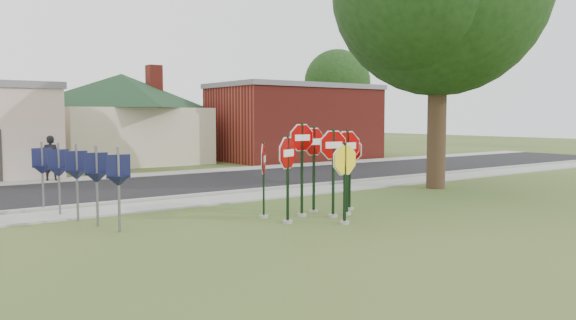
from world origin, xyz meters
TOP-DOWN VIEW (x-y plane):
  - ground at (0.00, 0.00)m, footprint 120.00×120.00m
  - sidewalk_near at (0.00, 5.50)m, footprint 60.00×1.60m
  - road at (0.00, 10.00)m, footprint 60.00×7.00m
  - sidewalk_far at (0.00, 14.30)m, footprint 60.00×1.60m
  - curb at (0.00, 6.50)m, footprint 60.00×0.20m
  - stop_sign_center at (0.33, 1.07)m, footprint 1.07×0.24m
  - stop_sign_yellow at (-0.07, 0.15)m, footprint 1.08×0.24m
  - stop_sign_left at (-1.17, 1.07)m, footprint 1.03×0.50m
  - stop_sign_right at (0.87, 1.11)m, footprint 1.12×0.24m
  - stop_sign_back_right at (0.35, 1.93)m, footprint 1.09×0.24m
  - stop_sign_back_left at (-0.27, 1.67)m, footprint 1.02×0.24m
  - stop_sign_far_right at (1.48, 1.68)m, footprint 0.34×1.01m
  - stop_sign_far_left at (-1.23, 2.08)m, footprint 0.73×0.90m
  - route_sign_row at (-5.40, 4.50)m, footprint 1.43×4.63m
  - building_house at (2.00, 22.00)m, footprint 11.60×11.60m
  - building_brick at (12.00, 18.50)m, footprint 10.20×6.20m
  - bg_tree_right at (22.00, 26.00)m, footprint 5.60×5.60m
  - pedestrian at (-3.81, 14.20)m, footprint 0.81×0.69m

SIDE VIEW (x-z plane):
  - ground at x=0.00m, z-range 0.00..0.00m
  - road at x=0.00m, z-range 0.00..0.04m
  - sidewalk_near at x=0.00m, z-range 0.00..0.06m
  - sidewalk_far at x=0.00m, z-range 0.00..0.06m
  - curb at x=0.00m, z-range 0.00..0.14m
  - pedestrian at x=-3.81m, z-range 0.06..1.94m
  - route_sign_row at x=-5.40m, z-range 0.22..2.22m
  - stop_sign_far_left at x=-1.23m, z-range 0.21..2.37m
  - stop_sign_yellow at x=-0.07m, z-range 0.21..2.38m
  - stop_sign_far_right at x=1.48m, z-range 0.24..2.53m
  - stop_sign_left at x=-1.17m, z-range 0.27..2.63m
  - stop_sign_right at x=0.87m, z-range 0.30..2.77m
  - stop_sign_center at x=0.33m, z-range 0.29..2.79m
  - stop_sign_back_right at x=0.35m, z-range 0.31..2.86m
  - stop_sign_back_left at x=-0.27m, z-range 0.32..2.97m
  - building_brick at x=12.00m, z-range 0.03..4.78m
  - building_house at x=2.00m, z-range 0.55..6.75m
  - bg_tree_right at x=22.00m, z-range 1.38..9.78m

